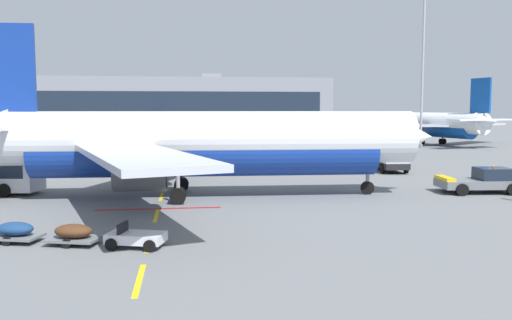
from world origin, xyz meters
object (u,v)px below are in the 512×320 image
(fuel_service_truck, at_px, (343,149))
(baggage_train, at_px, (45,232))
(apron_light_mast_far, at_px, (424,39))
(pushback_tug, at_px, (482,181))
(airliner_far_center, at_px, (427,124))
(ground_power_truck, at_px, (388,155))
(airliner_foreground, at_px, (199,143))

(fuel_service_truck, bearing_deg, baggage_train, -126.16)
(baggage_train, relative_size, apron_light_mast_far, 0.41)
(apron_light_mast_far, bearing_deg, pushback_tug, -109.05)
(airliner_far_center, height_order, ground_power_truck, airliner_far_center)
(airliner_far_center, xyz_separation_m, apron_light_mast_far, (-5.30, -8.93, 13.70))
(fuel_service_truck, bearing_deg, airliner_far_center, 51.17)
(airliner_foreground, distance_m, apron_light_mast_far, 58.32)
(airliner_foreground, xyz_separation_m, baggage_train, (-7.68, -12.53, -3.42))
(airliner_foreground, xyz_separation_m, ground_power_truck, (19.59, 13.66, -2.30))
(apron_light_mast_far, bearing_deg, ground_power_truck, -119.90)
(fuel_service_truck, bearing_deg, pushback_tug, -79.46)
(airliner_foreground, relative_size, baggage_train, 3.01)
(pushback_tug, xyz_separation_m, baggage_train, (-29.08, -11.72, -0.37))
(fuel_service_truck, distance_m, baggage_train, 42.24)
(pushback_tug, distance_m, airliner_far_center, 56.99)
(pushback_tug, distance_m, baggage_train, 31.35)
(airliner_far_center, distance_m, fuel_service_truck, 39.48)
(pushback_tug, bearing_deg, ground_power_truck, 97.16)
(baggage_train, bearing_deg, ground_power_truck, 43.85)
(pushback_tug, height_order, fuel_service_truck, fuel_service_truck)
(airliner_foreground, distance_m, pushback_tug, 21.64)
(airliner_far_center, relative_size, baggage_train, 2.72)
(ground_power_truck, bearing_deg, apron_light_mast_far, 60.10)
(baggage_train, distance_m, apron_light_mast_far, 73.27)
(ground_power_truck, relative_size, apron_light_mast_far, 0.25)
(airliner_far_center, xyz_separation_m, ground_power_truck, (-22.37, -38.62, -1.95))
(airliner_far_center, bearing_deg, apron_light_mast_far, -120.71)
(pushback_tug, distance_m, fuel_service_truck, 22.77)
(airliner_foreground, height_order, airliner_far_center, airliner_foreground)
(airliner_far_center, bearing_deg, pushback_tug, -111.17)
(baggage_train, xyz_separation_m, apron_light_mast_far, (44.33, 55.88, 16.76))
(airliner_foreground, bearing_deg, baggage_train, -121.49)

